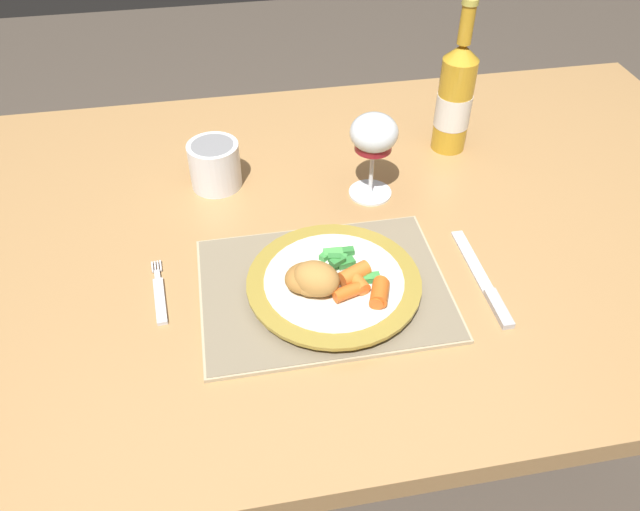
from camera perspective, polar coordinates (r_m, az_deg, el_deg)
ground_plane at (r=1.58m, az=1.22°, el=-18.09°), size 6.00×6.00×0.00m
dining_table at (r=1.06m, az=1.73°, el=-0.26°), size 1.49×0.90×0.74m
placemat at (r=0.89m, az=0.35°, el=-3.02°), size 0.35×0.27×0.01m
dinner_plate at (r=0.88m, az=1.27°, el=-2.61°), size 0.25×0.25×0.02m
breaded_croquettes at (r=0.84m, az=-0.79°, el=-2.15°), size 0.09×0.08×0.05m
green_beans_pile at (r=0.89m, az=2.15°, el=-0.46°), size 0.08×0.08×0.02m
glazed_carrots at (r=0.85m, az=4.08°, el=-2.78°), size 0.08×0.08×0.02m
fork at (r=0.91m, az=-14.45°, el=-3.59°), size 0.02×0.13×0.01m
table_knife at (r=0.93m, az=14.89°, el=-2.59°), size 0.02×0.20×0.01m
wine_glass at (r=1.01m, az=4.94°, el=10.69°), size 0.08×0.08×0.15m
bottle at (r=1.16m, az=12.23°, el=13.90°), size 0.06×0.06×0.27m
drinking_cup at (r=1.08m, az=-9.61°, el=8.25°), size 0.09×0.09×0.08m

